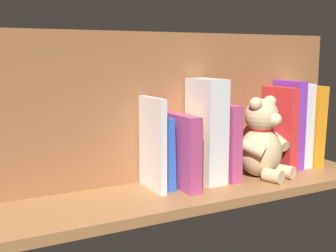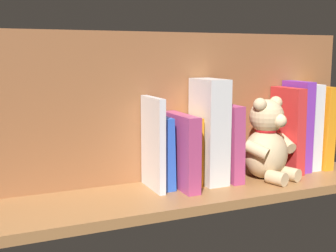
% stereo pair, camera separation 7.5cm
% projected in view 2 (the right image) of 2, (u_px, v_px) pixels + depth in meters
% --- Properties ---
extents(ground_plane, '(1.12, 0.24, 0.02)m').
position_uv_depth(ground_plane, '(168.00, 195.00, 1.02)').
color(ground_plane, '#9E6B3D').
extents(shelf_back_panel, '(1.12, 0.02, 0.36)m').
position_uv_depth(shelf_back_panel, '(152.00, 108.00, 1.08)').
color(shelf_back_panel, '#935934').
rests_on(shelf_back_panel, ground_plane).
extents(book_0, '(0.04, 0.11, 0.23)m').
position_uv_depth(book_0, '(318.00, 127.00, 1.22)').
color(book_0, orange).
rests_on(book_0, ground_plane).
extents(book_1, '(0.03, 0.10, 0.23)m').
position_uv_depth(book_1, '(307.00, 126.00, 1.21)').
color(book_1, silver).
rests_on(book_1, ground_plane).
extents(book_2, '(0.03, 0.10, 0.24)m').
position_uv_depth(book_2, '(297.00, 126.00, 1.19)').
color(book_2, purple).
rests_on(book_2, ground_plane).
extents(book_3, '(0.03, 0.11, 0.23)m').
position_uv_depth(book_3, '(287.00, 130.00, 1.17)').
color(book_3, red).
rests_on(book_3, ground_plane).
extents(teddy_bear, '(0.16, 0.16, 0.21)m').
position_uv_depth(teddy_bear, '(268.00, 143.00, 1.10)').
color(teddy_bear, '#D1B284').
rests_on(teddy_bear, ground_plane).
extents(book_4, '(0.03, 0.12, 0.19)m').
position_uv_depth(book_4, '(227.00, 142.00, 1.09)').
color(book_4, '#B23F72').
rests_on(book_4, ground_plane).
extents(dictionary_thick_white, '(0.06, 0.11, 0.25)m').
position_uv_depth(dictionary_thick_white, '(209.00, 131.00, 1.07)').
color(dictionary_thick_white, silver).
rests_on(dictionary_thick_white, ground_plane).
extents(book_5, '(0.02, 0.10, 0.16)m').
position_uv_depth(book_5, '(190.00, 150.00, 1.07)').
color(book_5, orange).
rests_on(book_5, ground_plane).
extents(book_6, '(0.03, 0.15, 0.17)m').
position_uv_depth(book_6, '(181.00, 151.00, 1.03)').
color(book_6, '#B23F72').
rests_on(book_6, ground_plane).
extents(book_7, '(0.03, 0.10, 0.17)m').
position_uv_depth(book_7, '(163.00, 152.00, 1.04)').
color(book_7, blue).
rests_on(book_7, ground_plane).
extents(book_8, '(0.02, 0.12, 0.22)m').
position_uv_depth(book_8, '(153.00, 144.00, 1.02)').
color(book_8, silver).
rests_on(book_8, ground_plane).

